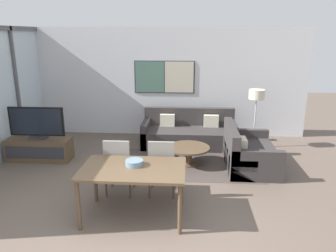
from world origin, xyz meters
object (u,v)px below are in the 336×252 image
object	(u,v)px
floor_lamp	(256,98)
sofa_main	(189,134)
fruit_bowl	(134,162)
dining_chair_centre	(162,166)
television	(37,123)
dining_chair_left	(119,165)
coffee_table	(188,151)
tv_console	(39,149)
sofa_side	(246,154)
dining_table	(133,173)

from	to	relation	value
floor_lamp	sofa_main	bearing A→B (deg)	175.79
sofa_main	fruit_bowl	distance (m)	3.39
dining_chair_centre	fruit_bowl	bearing A→B (deg)	-121.69
television	dining_chair_centre	xyz separation A→B (m)	(2.78, -1.45, -0.28)
dining_chair_left	dining_chair_centre	bearing A→B (deg)	0.97
dining_chair_left	dining_chair_centre	world-z (taller)	same
coffee_table	fruit_bowl	size ratio (longest dim) A/B	3.33
television	dining_chair_left	world-z (taller)	television
tv_console	dining_chair_left	size ratio (longest dim) A/B	1.37
dining_chair_left	floor_lamp	size ratio (longest dim) A/B	0.71
sofa_side	dining_chair_left	xyz separation A→B (m)	(-2.33, -1.36, 0.26)
dining_table	dining_chair_left	distance (m)	0.76
fruit_bowl	sofa_side	bearing A→B (deg)	44.42
sofa_main	dining_chair_centre	world-z (taller)	dining_chair_centre
coffee_table	fruit_bowl	distance (m)	2.19
dining_table	fruit_bowl	size ratio (longest dim) A/B	5.73
dining_chair_left	sofa_main	bearing A→B (deg)	66.82
dining_table	fruit_bowl	distance (m)	0.16
floor_lamp	fruit_bowl	bearing A→B (deg)	-126.58
tv_console	fruit_bowl	size ratio (longest dim) A/B	5.16
sofa_main	sofa_side	world-z (taller)	same
sofa_side	floor_lamp	bearing A→B (deg)	-16.74
dining_chair_left	fruit_bowl	world-z (taller)	dining_chair_left
dining_chair_centre	dining_chair_left	bearing A→B (deg)	-179.03
sofa_side	fruit_bowl	size ratio (longest dim) A/B	5.75
dining_table	dining_chair_left	xyz separation A→B (m)	(-0.36, 0.65, -0.16)
television	dining_table	bearing A→B (deg)	-41.18
dining_chair_centre	fruit_bowl	distance (m)	0.73
dining_chair_left	television	bearing A→B (deg)	144.60
dining_table	dining_chair_centre	world-z (taller)	dining_chair_centre
coffee_table	dining_chair_left	world-z (taller)	dining_chair_left
sofa_side	coffee_table	world-z (taller)	sofa_side
dining_chair_left	floor_lamp	distance (m)	3.78
sofa_main	dining_chair_left	size ratio (longest dim) A/B	2.25
sofa_side	television	bearing A→B (deg)	88.64
dining_chair_centre	television	bearing A→B (deg)	152.43
sofa_main	tv_console	bearing A→B (deg)	-159.15
television	floor_lamp	size ratio (longest dim) A/B	0.84
coffee_table	tv_console	bearing A→B (deg)	179.06
dining_table	dining_chair_centre	distance (m)	0.77
fruit_bowl	dining_chair_left	bearing A→B (deg)	123.05
dining_chair_centre	sofa_main	bearing A→B (deg)	80.87
dining_table	sofa_main	bearing A→B (deg)	76.69
sofa_side	dining_table	bearing A→B (deg)	135.66
coffee_table	dining_table	size ratio (longest dim) A/B	0.58
sofa_side	floor_lamp	size ratio (longest dim) A/B	1.08
coffee_table	dining_chair_left	bearing A→B (deg)	-129.19
tv_console	dining_chair_left	world-z (taller)	dining_chair_left
sofa_main	fruit_bowl	size ratio (longest dim) A/B	8.49
tv_console	sofa_side	bearing A→B (deg)	-1.35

